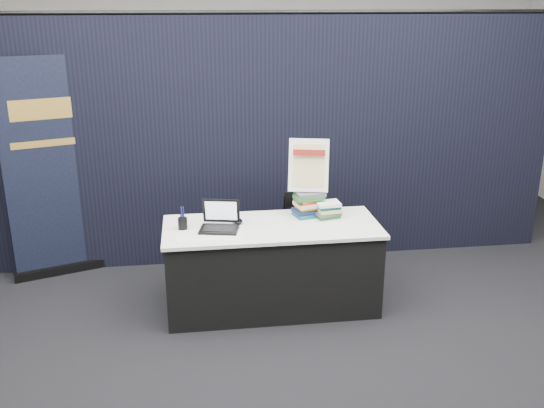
{
  "coord_description": "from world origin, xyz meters",
  "views": [
    {
      "loc": [
        -0.64,
        -4.12,
        2.55
      ],
      "look_at": [
        0.0,
        0.55,
        0.94
      ],
      "focal_mm": 40.0,
      "sensor_mm": 36.0,
      "label": 1
    }
  ],
  "objects_px": {
    "book_stack_tall": "(309,204)",
    "book_stack_short": "(328,210)",
    "info_sign": "(309,166)",
    "display_table": "(272,266)",
    "stacking_chair": "(307,235)",
    "pullup_banner": "(52,182)",
    "laptop": "(219,223)"
  },
  "relations": [
    {
      "from": "book_stack_tall",
      "to": "book_stack_short",
      "type": "bearing_deg",
      "value": -24.19
    },
    {
      "from": "book_stack_tall",
      "to": "info_sign",
      "type": "bearing_deg",
      "value": 90.0
    },
    {
      "from": "display_table",
      "to": "info_sign",
      "type": "bearing_deg",
      "value": 33.18
    },
    {
      "from": "book_stack_tall",
      "to": "stacking_chair",
      "type": "height_order",
      "value": "book_stack_tall"
    },
    {
      "from": "display_table",
      "to": "info_sign",
      "type": "xyz_separation_m",
      "value": [
        0.35,
        0.23,
        0.81
      ]
    },
    {
      "from": "display_table",
      "to": "book_stack_short",
      "type": "relative_size",
      "value": 8.09
    },
    {
      "from": "info_sign",
      "to": "pullup_banner",
      "type": "bearing_deg",
      "value": 176.29
    },
    {
      "from": "display_table",
      "to": "pullup_banner",
      "type": "bearing_deg",
      "value": 153.88
    },
    {
      "from": "pullup_banner",
      "to": "stacking_chair",
      "type": "height_order",
      "value": "pullup_banner"
    },
    {
      "from": "display_table",
      "to": "book_stack_tall",
      "type": "relative_size",
      "value": 6.95
    },
    {
      "from": "book_stack_short",
      "to": "pullup_banner",
      "type": "height_order",
      "value": "pullup_banner"
    },
    {
      "from": "book_stack_short",
      "to": "info_sign",
      "type": "xyz_separation_m",
      "value": [
        -0.16,
        0.1,
        0.37
      ]
    },
    {
      "from": "info_sign",
      "to": "pullup_banner",
      "type": "height_order",
      "value": "pullup_banner"
    },
    {
      "from": "book_stack_tall",
      "to": "display_table",
      "type": "bearing_deg",
      "value": -150.48
    },
    {
      "from": "book_stack_tall",
      "to": "info_sign",
      "type": "height_order",
      "value": "info_sign"
    },
    {
      "from": "laptop",
      "to": "info_sign",
      "type": "relative_size",
      "value": 0.74
    },
    {
      "from": "book_stack_short",
      "to": "pullup_banner",
      "type": "relative_size",
      "value": 0.11
    },
    {
      "from": "book_stack_tall",
      "to": "book_stack_short",
      "type": "xyz_separation_m",
      "value": [
        0.16,
        -0.07,
        -0.04
      ]
    },
    {
      "from": "laptop",
      "to": "info_sign",
      "type": "bearing_deg",
      "value": 29.79
    },
    {
      "from": "display_table",
      "to": "pullup_banner",
      "type": "height_order",
      "value": "pullup_banner"
    },
    {
      "from": "laptop",
      "to": "info_sign",
      "type": "height_order",
      "value": "info_sign"
    },
    {
      "from": "display_table",
      "to": "pullup_banner",
      "type": "xyz_separation_m",
      "value": [
        -1.93,
        0.95,
        0.54
      ]
    },
    {
      "from": "book_stack_short",
      "to": "pullup_banner",
      "type": "bearing_deg",
      "value": 161.4
    },
    {
      "from": "book_stack_short",
      "to": "info_sign",
      "type": "height_order",
      "value": "info_sign"
    },
    {
      "from": "laptop",
      "to": "book_stack_tall",
      "type": "relative_size",
      "value": 1.33
    },
    {
      "from": "laptop",
      "to": "book_stack_tall",
      "type": "xyz_separation_m",
      "value": [
        0.79,
        0.22,
        0.05
      ]
    },
    {
      "from": "laptop",
      "to": "book_stack_short",
      "type": "xyz_separation_m",
      "value": [
        0.95,
        0.15,
        0.01
      ]
    },
    {
      "from": "book_stack_tall",
      "to": "book_stack_short",
      "type": "height_order",
      "value": "book_stack_tall"
    },
    {
      "from": "display_table",
      "to": "book_stack_tall",
      "type": "height_order",
      "value": "book_stack_tall"
    },
    {
      "from": "laptop",
      "to": "book_stack_tall",
      "type": "bearing_deg",
      "value": 27.75
    },
    {
      "from": "pullup_banner",
      "to": "stacking_chair",
      "type": "xyz_separation_m",
      "value": [
        2.32,
        -0.53,
        -0.44
      ]
    },
    {
      "from": "display_table",
      "to": "info_sign",
      "type": "distance_m",
      "value": 0.91
    }
  ]
}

